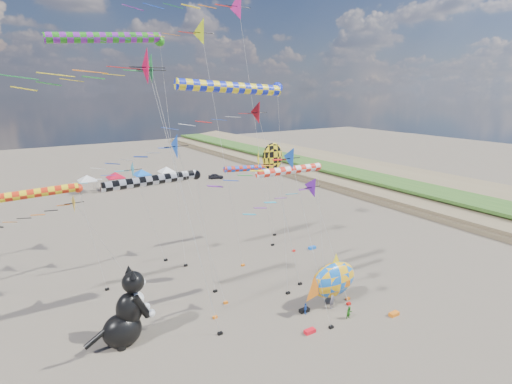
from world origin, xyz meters
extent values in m
plane|color=brown|center=(0.00, 0.00, 0.00)|extent=(260.00, 260.00, 0.00)
cone|color=#F4B40E|center=(-12.85, 21.50, 8.86)|extent=(1.67, 1.79, 1.84)
cylinder|color=#B2B2B2|center=(-11.07, 21.50, 4.43)|extent=(3.59, 0.02, 8.87)
cube|color=black|center=(-9.29, 21.50, 0.10)|extent=(0.36, 0.24, 0.20)
cone|color=green|center=(-9.16, 10.72, 19.57)|extent=(2.04, 2.18, 2.25)
cylinder|color=#B2B2B2|center=(-7.21, 10.72, 9.78)|extent=(3.92, 0.02, 19.57)
cube|color=black|center=(-5.26, 10.72, 0.10)|extent=(0.36, 0.24, 0.20)
cone|color=#1E97BB|center=(-6.25, 23.84, 10.59)|extent=(1.87, 2.00, 2.06)
cylinder|color=#B2B2B2|center=(-5.46, 23.84, 5.29)|extent=(1.60, 0.02, 10.59)
cube|color=black|center=(-4.67, 23.84, 0.10)|extent=(0.36, 0.24, 0.20)
cone|color=red|center=(6.12, 18.29, 16.02)|extent=(2.44, 2.61, 2.69)
cylinder|color=#B2B2B2|center=(7.46, 18.29, 8.01)|extent=(2.71, 0.02, 16.02)
cube|color=black|center=(8.81, 18.29, 0.10)|extent=(0.36, 0.24, 0.20)
cone|color=#59139A|center=(3.71, 6.98, 10.85)|extent=(1.67, 1.79, 1.84)
cylinder|color=#B2B2B2|center=(4.93, 6.98, 5.42)|extent=(2.47, 0.02, 10.85)
cube|color=black|center=(6.15, 6.98, 0.10)|extent=(0.36, 0.24, 0.20)
cone|color=#DD0034|center=(-9.52, 8.50, 19.69)|extent=(2.36, 2.52, 2.60)
cylinder|color=#B2B2B2|center=(-7.74, 8.50, 9.85)|extent=(3.59, 0.02, 19.69)
cube|color=black|center=(-5.96, 8.50, 0.10)|extent=(0.36, 0.24, 0.20)
cone|color=#CADD1A|center=(-0.84, 18.12, 23.27)|extent=(2.45, 2.62, 2.70)
cylinder|color=#B2B2B2|center=(0.50, 18.12, 11.64)|extent=(2.69, 0.02, 23.27)
cube|color=black|center=(1.83, 18.12, 0.10)|extent=(0.36, 0.24, 0.20)
cone|color=blue|center=(-6.13, 12.30, 14.06)|extent=(2.08, 2.22, 2.29)
cylinder|color=#B2B2B2|center=(-4.77, 12.30, 7.03)|extent=(2.75, 0.02, 14.06)
cube|color=black|center=(-3.41, 12.30, 0.10)|extent=(0.36, 0.24, 0.20)
cone|color=blue|center=(-1.04, 4.50, 13.97)|extent=(1.52, 1.63, 1.68)
cylinder|color=#B2B2B2|center=(0.40, 4.50, 6.98)|extent=(2.90, 0.02, 13.97)
cube|color=black|center=(1.84, 4.50, 0.10)|extent=(0.36, 0.24, 0.20)
cone|color=#E21F87|center=(4.91, 21.12, 26.50)|extent=(3.07, 3.29, 3.39)
cylinder|color=#B2B2B2|center=(6.35, 21.12, 13.25)|extent=(2.90, 0.02, 26.51)
cube|color=black|center=(7.79, 21.12, 0.10)|extent=(0.36, 0.24, 0.20)
cylinder|color=red|center=(5.69, 23.81, 9.28)|extent=(5.57, 0.69, 0.69)
sphere|color=red|center=(8.48, 23.81, 9.28)|extent=(0.72, 0.72, 0.72)
cylinder|color=#B2B2B2|center=(9.23, 23.81, 4.64)|extent=(1.52, 0.02, 9.29)
cube|color=black|center=(9.98, 23.81, 0.10)|extent=(0.36, 0.24, 0.20)
cylinder|color=red|center=(-17.01, 20.45, 10.10)|extent=(7.68, 0.75, 0.75)
sphere|color=red|center=(-13.16, 20.45, 10.10)|extent=(0.78, 0.78, 0.78)
cylinder|color=#B2B2B2|center=(-12.41, 20.45, 5.05)|extent=(1.52, 0.02, 10.11)
cube|color=black|center=(-11.66, 20.45, 0.10)|extent=(0.36, 0.24, 0.20)
cylinder|color=#228418|center=(-9.58, 21.35, 22.56)|extent=(9.45, 0.88, 0.88)
sphere|color=#228418|center=(-4.85, 21.35, 22.56)|extent=(0.93, 0.93, 0.93)
cylinder|color=#B2B2B2|center=(-4.10, 21.35, 11.28)|extent=(1.52, 0.02, 22.56)
cube|color=black|center=(-3.35, 21.35, 0.10)|extent=(0.36, 0.24, 0.20)
cylinder|color=#1426CB|center=(-3.45, 10.71, 18.45)|extent=(8.40, 0.80, 0.80)
sphere|color=#1426CB|center=(0.75, 10.71, 18.45)|extent=(0.84, 0.84, 0.84)
cylinder|color=#B2B2B2|center=(1.50, 10.71, 9.23)|extent=(1.52, 0.02, 18.45)
cube|color=black|center=(2.25, 10.71, 0.10)|extent=(0.36, 0.24, 0.20)
cylinder|color=red|center=(1.39, 9.80, 11.90)|extent=(6.09, 0.67, 0.67)
sphere|color=red|center=(4.43, 9.80, 11.90)|extent=(0.70, 0.70, 0.70)
cylinder|color=#B2B2B2|center=(5.18, 9.80, 5.95)|extent=(1.52, 0.02, 11.90)
cube|color=black|center=(5.93, 9.80, 0.10)|extent=(0.36, 0.24, 0.20)
cylinder|color=black|center=(-8.58, 14.66, 11.34)|extent=(7.66, 0.77, 0.77)
sphere|color=black|center=(-4.74, 14.66, 11.34)|extent=(0.81, 0.81, 0.81)
cylinder|color=#B2B2B2|center=(-3.99, 14.66, 5.67)|extent=(1.52, 0.02, 11.34)
cube|color=black|center=(-3.24, 14.66, 0.10)|extent=(0.36, 0.24, 0.20)
ellipsoid|color=yellow|center=(2.32, 13.52, 12.36)|extent=(2.20, 0.40, 2.64)
cone|color=yellow|center=(0.82, 13.52, 12.36)|extent=(0.12, 1.80, 1.80)
cylinder|color=#B2B2B2|center=(3.32, 12.52, 6.18)|extent=(2.03, 2.03, 12.37)
cube|color=black|center=(4.32, 11.52, 0.10)|extent=(0.36, 0.24, 0.20)
ellipsoid|color=blue|center=(4.60, 7.32, 2.27)|extent=(4.98, 2.77, 3.14)
cone|color=orange|center=(1.88, 7.32, 2.27)|extent=(2.28, 0.57, 2.30)
cone|color=yellow|center=(4.81, 7.32, 3.83)|extent=(1.66, 0.43, 1.67)
cylinder|color=#B2B2B2|center=(5.72, 6.82, 0.87)|extent=(0.30, 1.04, 1.76)
cube|color=red|center=(5.60, 6.32, 0.10)|extent=(0.36, 0.24, 0.20)
imported|color=slate|center=(3.98, 6.72, 0.81)|extent=(0.70, 0.60, 1.62)
imported|color=#1E7218|center=(4.02, 4.70, 0.55)|extent=(0.56, 0.45, 1.09)
imported|color=#2956B2|center=(1.42, 7.21, 0.50)|extent=(0.56, 0.60, 0.99)
cube|color=orange|center=(7.52, 3.02, 0.15)|extent=(0.90, 0.44, 0.30)
cube|color=red|center=(0.00, 4.92, 0.15)|extent=(0.90, 0.44, 0.30)
cube|color=blue|center=(11.13, 17.74, 0.15)|extent=(0.90, 0.44, 0.30)
cube|color=black|center=(1.57, 7.51, 0.15)|extent=(0.90, 0.44, 0.30)
cube|color=white|center=(-6.00, 60.00, 2.25)|extent=(3.00, 3.00, 0.15)
pyramid|color=white|center=(-6.00, 60.00, 3.30)|extent=(4.20, 4.20, 1.00)
cylinder|color=#999999|center=(-7.30, 58.70, 1.10)|extent=(0.08, 0.08, 2.20)
cylinder|color=#999999|center=(-4.70, 58.70, 1.10)|extent=(0.08, 0.08, 2.20)
cylinder|color=#999999|center=(-7.30, 61.30, 1.10)|extent=(0.08, 0.08, 2.20)
cylinder|color=#999999|center=(-4.70, 61.30, 1.10)|extent=(0.08, 0.08, 2.20)
cube|color=red|center=(-1.00, 60.00, 2.25)|extent=(3.00, 3.00, 0.15)
pyramid|color=red|center=(-1.00, 60.00, 3.30)|extent=(4.20, 4.20, 1.00)
cylinder|color=#999999|center=(-2.30, 58.70, 1.10)|extent=(0.08, 0.08, 2.20)
cylinder|color=#999999|center=(0.30, 58.70, 1.10)|extent=(0.08, 0.08, 2.20)
cylinder|color=#999999|center=(-2.30, 61.30, 1.10)|extent=(0.08, 0.08, 2.20)
cylinder|color=#999999|center=(0.30, 61.30, 1.10)|extent=(0.08, 0.08, 2.20)
cube|color=blue|center=(4.00, 60.00, 2.25)|extent=(3.00, 3.00, 0.15)
pyramid|color=blue|center=(4.00, 60.00, 3.30)|extent=(4.20, 4.20, 1.00)
cylinder|color=#999999|center=(2.70, 58.70, 1.10)|extent=(0.08, 0.08, 2.20)
cylinder|color=#999999|center=(5.30, 58.70, 1.10)|extent=(0.08, 0.08, 2.20)
cylinder|color=#999999|center=(2.70, 61.30, 1.10)|extent=(0.08, 0.08, 2.20)
cylinder|color=#999999|center=(5.30, 61.30, 1.10)|extent=(0.08, 0.08, 2.20)
cube|color=white|center=(9.00, 60.00, 2.25)|extent=(3.00, 3.00, 0.15)
pyramid|color=white|center=(9.00, 60.00, 3.30)|extent=(4.20, 4.20, 1.00)
cylinder|color=#999999|center=(7.70, 58.70, 1.10)|extent=(0.08, 0.08, 2.20)
cylinder|color=#999999|center=(10.30, 58.70, 1.10)|extent=(0.08, 0.08, 2.20)
cylinder|color=#999999|center=(7.70, 61.30, 1.10)|extent=(0.08, 0.08, 2.20)
cylinder|color=#999999|center=(10.30, 61.30, 1.10)|extent=(0.08, 0.08, 2.20)
imported|color=#26262D|center=(18.94, 58.00, 0.54)|extent=(3.42, 2.50, 1.08)
camera|label=1|loc=(-18.19, -15.75, 18.34)|focal=28.00mm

